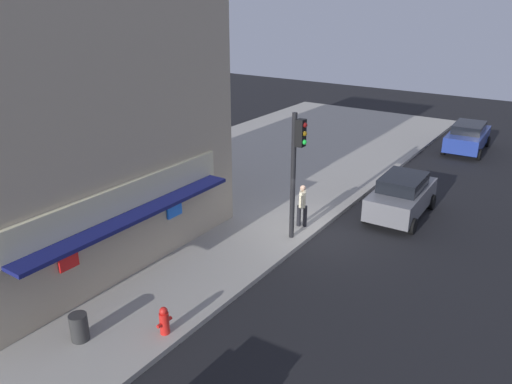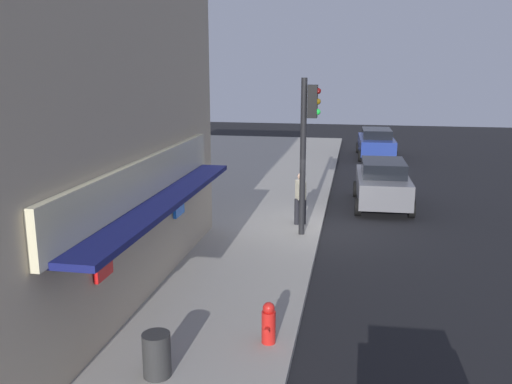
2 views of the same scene
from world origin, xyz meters
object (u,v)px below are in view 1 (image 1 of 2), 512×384
(trash_can, at_px, (79,327))
(parked_car_grey, at_px, (402,196))
(fire_hydrant, at_px, (164,321))
(traffic_light, at_px, (296,160))
(pedestrian, at_px, (302,204))
(parked_car_blue, at_px, (468,137))

(trash_can, distance_m, parked_car_grey, 13.48)
(fire_hydrant, bearing_deg, traffic_light, -0.26)
(traffic_light, distance_m, pedestrian, 2.37)
(parked_car_blue, bearing_deg, traffic_light, 170.86)
(trash_can, height_order, parked_car_grey, parked_car_grey)
(traffic_light, bearing_deg, parked_car_blue, -9.14)
(traffic_light, distance_m, trash_can, 8.84)
(pedestrian, distance_m, parked_car_grey, 4.45)
(fire_hydrant, distance_m, parked_car_blue, 22.94)
(pedestrian, relative_size, parked_car_grey, 0.41)
(pedestrian, height_order, parked_car_blue, pedestrian)
(pedestrian, xyz_separation_m, parked_car_blue, (14.91, -2.83, -0.24))
(fire_hydrant, height_order, parked_car_blue, parked_car_blue)
(pedestrian, relative_size, parked_car_blue, 0.37)
(fire_hydrant, height_order, parked_car_grey, parked_car_grey)
(trash_can, xyz_separation_m, parked_car_blue, (24.22, -4.25, 0.31))
(traffic_light, relative_size, trash_can, 6.23)
(traffic_light, xyz_separation_m, parked_car_grey, (4.56, -2.47, -2.30))
(traffic_light, distance_m, parked_car_grey, 5.67)
(fire_hydrant, height_order, pedestrian, pedestrian)
(fire_hydrant, xyz_separation_m, parked_car_grey, (11.39, -2.50, 0.34))
(parked_car_grey, bearing_deg, traffic_light, 151.53)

